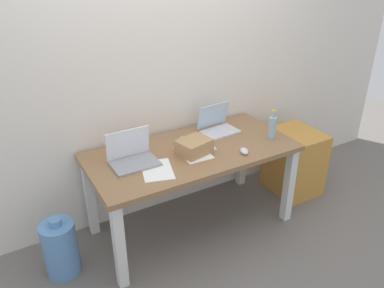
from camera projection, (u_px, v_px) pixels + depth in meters
ground_plane at (192, 224)px, 3.34m from camera, size 8.00×8.00×0.00m
back_wall at (164, 64)px, 3.10m from camera, size 5.20×0.08×2.60m
desk at (192, 160)px, 3.06m from camera, size 1.62×0.78×0.73m
laptop_left at (133, 157)px, 2.81m from camera, size 0.33×0.25×0.24m
laptop_right at (217, 126)px, 3.29m from camera, size 0.32×0.25×0.23m
beer_bottle at (272, 127)px, 3.15m from camera, size 0.06×0.06×0.24m
computer_mouse at (244, 151)px, 2.96m from camera, size 0.09×0.12×0.03m
cardboard_box at (194, 147)px, 2.94m from camera, size 0.28×0.24×0.11m
paper_sheet_front_left at (157, 170)px, 2.74m from camera, size 0.29×0.34×0.00m
paper_sheet_near_back at (198, 143)px, 3.11m from camera, size 0.27×0.33×0.00m
paper_sheet_center at (193, 153)px, 2.97m from camera, size 0.22×0.31×0.00m
water_cooler_jug at (60, 248)px, 2.77m from camera, size 0.24×0.24×0.47m
filing_cabinet at (294, 162)px, 3.70m from camera, size 0.40×0.48×0.61m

